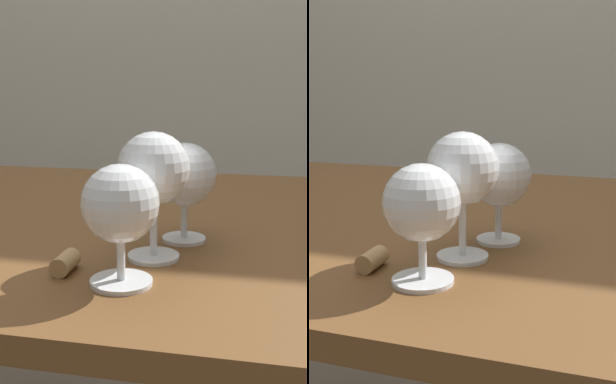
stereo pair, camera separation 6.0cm
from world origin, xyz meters
The scene contains 5 objects.
dining_table centered at (0.00, 0.00, 0.67)m, with size 1.33×0.82×0.77m.
wine_glass_pinot centered at (0.09, -0.28, 0.85)m, with size 0.08×0.08×0.13m.
wine_glass_port centered at (0.11, -0.20, 0.87)m, with size 0.09×0.09×0.15m.
wine_glass_amber centered at (0.14, -0.12, 0.86)m, with size 0.08×0.08×0.13m.
cork centered at (0.02, -0.26, 0.78)m, with size 0.02×0.02×0.04m, color tan.
Camera 2 is at (0.29, -0.75, 0.98)m, focal length 47.50 mm.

